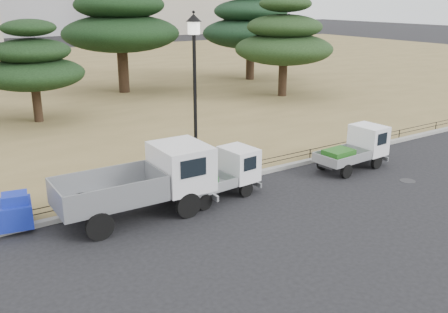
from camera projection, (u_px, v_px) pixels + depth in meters
ground at (256, 208)px, 17.03m from camera, size 220.00×220.00×0.00m
lawn at (34, 83)px, 41.32m from camera, size 120.00×56.00×0.15m
curb at (215, 183)px, 19.07m from camera, size 120.00×0.25×0.16m
truck_large at (144, 180)px, 16.11m from camera, size 5.07×2.13×2.20m
truck_kei_front at (222, 174)px, 17.81m from camera, size 3.24×1.60×1.66m
truck_kei_rear at (356, 148)px, 20.76m from camera, size 3.33×1.59×1.70m
street_lamp at (195, 72)px, 17.67m from camera, size 0.55×0.55×6.17m
pipe_fence at (213, 173)px, 19.08m from camera, size 38.00×0.04×0.40m
tarp_pile at (6, 213)px, 15.19m from camera, size 1.76×1.43×1.05m
manhole at (408, 181)px, 19.49m from camera, size 0.60×0.60×0.01m
pine_center_left at (33, 64)px, 27.23m from camera, size 5.52×5.52×5.61m
pine_center_right at (120, 21)px, 35.38m from camera, size 8.32×8.32×8.83m
pine_east_near at (284, 39)px, 34.36m from camera, size 6.79×6.79×6.86m
pine_east_far at (251, 23)px, 41.31m from camera, size 8.01×8.01×8.05m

